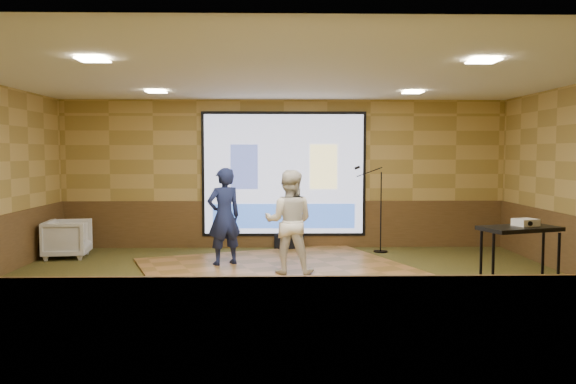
{
  "coord_description": "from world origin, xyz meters",
  "views": [
    {
      "loc": [
        -0.15,
        -7.89,
        1.93
      ],
      "look_at": [
        0.04,
        1.12,
        1.3
      ],
      "focal_mm": 35.0,
      "sensor_mm": 36.0,
      "label": 1
    }
  ],
  "objects_px": {
    "dance_floor": "(274,267)",
    "duffel_bag": "(289,241)",
    "banquet_chair": "(68,239)",
    "mic_stand": "(378,227)",
    "av_table": "(519,250)",
    "projector": "(526,222)",
    "player_right": "(289,222)",
    "player_left": "(224,216)",
    "projector_screen": "(284,175)"
  },
  "relations": [
    {
      "from": "av_table",
      "to": "duffel_bag",
      "type": "xyz_separation_m",
      "value": [
        -2.8,
        4.23,
        -0.56
      ]
    },
    {
      "from": "dance_floor",
      "to": "av_table",
      "type": "height_order",
      "value": "av_table"
    },
    {
      "from": "player_left",
      "to": "banquet_chair",
      "type": "bearing_deg",
      "value": -44.64
    },
    {
      "from": "projector_screen",
      "to": "player_right",
      "type": "bearing_deg",
      "value": -88.92
    },
    {
      "from": "dance_floor",
      "to": "player_right",
      "type": "distance_m",
      "value": 1.02
    },
    {
      "from": "banquet_chair",
      "to": "mic_stand",
      "type": "bearing_deg",
      "value": -92.12
    },
    {
      "from": "projector_screen",
      "to": "av_table",
      "type": "height_order",
      "value": "projector_screen"
    },
    {
      "from": "av_table",
      "to": "mic_stand",
      "type": "bearing_deg",
      "value": 105.58
    },
    {
      "from": "duffel_bag",
      "to": "projector",
      "type": "bearing_deg",
      "value": -55.2
    },
    {
      "from": "projector_screen",
      "to": "dance_floor",
      "type": "relative_size",
      "value": 0.79
    },
    {
      "from": "dance_floor",
      "to": "player_left",
      "type": "relative_size",
      "value": 2.55
    },
    {
      "from": "player_right",
      "to": "projector",
      "type": "bearing_deg",
      "value": 156.32
    },
    {
      "from": "projector",
      "to": "banquet_chair",
      "type": "xyz_separation_m",
      "value": [
        -7.0,
        3.34,
        -0.7
      ]
    },
    {
      "from": "mic_stand",
      "to": "player_right",
      "type": "bearing_deg",
      "value": -149.97
    },
    {
      "from": "dance_floor",
      "to": "player_right",
      "type": "xyz_separation_m",
      "value": [
        0.24,
        -0.54,
        0.83
      ]
    },
    {
      "from": "projector",
      "to": "player_left",
      "type": "bearing_deg",
      "value": 128.24
    },
    {
      "from": "dance_floor",
      "to": "banquet_chair",
      "type": "xyz_separation_m",
      "value": [
        -3.81,
        1.01,
        0.34
      ]
    },
    {
      "from": "av_table",
      "to": "projector",
      "type": "relative_size",
      "value": 3.76
    },
    {
      "from": "dance_floor",
      "to": "mic_stand",
      "type": "distance_m",
      "value": 2.54
    },
    {
      "from": "av_table",
      "to": "duffel_bag",
      "type": "height_order",
      "value": "av_table"
    },
    {
      "from": "dance_floor",
      "to": "mic_stand",
      "type": "bearing_deg",
      "value": 36.5
    },
    {
      "from": "projector",
      "to": "mic_stand",
      "type": "distance_m",
      "value": 4.03
    },
    {
      "from": "player_left",
      "to": "av_table",
      "type": "distance_m",
      "value": 4.71
    },
    {
      "from": "player_right",
      "to": "projector_screen",
      "type": "bearing_deg",
      "value": -81.39
    },
    {
      "from": "av_table",
      "to": "mic_stand",
      "type": "relative_size",
      "value": 0.6
    },
    {
      "from": "projector_screen",
      "to": "projector",
      "type": "relative_size",
      "value": 12.37
    },
    {
      "from": "player_left",
      "to": "av_table",
      "type": "xyz_separation_m",
      "value": [
        3.94,
        -2.57,
        -0.14
      ]
    },
    {
      "from": "dance_floor",
      "to": "projector_screen",
      "type": "bearing_deg",
      "value": 84.7
    },
    {
      "from": "duffel_bag",
      "to": "player_right",
      "type": "bearing_deg",
      "value": -91.28
    },
    {
      "from": "mic_stand",
      "to": "duffel_bag",
      "type": "distance_m",
      "value": 1.79
    },
    {
      "from": "mic_stand",
      "to": "projector",
      "type": "bearing_deg",
      "value": -91.64
    },
    {
      "from": "player_right",
      "to": "duffel_bag",
      "type": "xyz_separation_m",
      "value": [
        0.05,
        2.38,
        -0.69
      ]
    },
    {
      "from": "player_left",
      "to": "mic_stand",
      "type": "relative_size",
      "value": 0.98
    },
    {
      "from": "mic_stand",
      "to": "duffel_bag",
      "type": "bearing_deg",
      "value": 149.56
    },
    {
      "from": "dance_floor",
      "to": "projector",
      "type": "height_order",
      "value": "projector"
    },
    {
      "from": "mic_stand",
      "to": "dance_floor",
      "type": "bearing_deg",
      "value": -162.3
    },
    {
      "from": "av_table",
      "to": "projector",
      "type": "height_order",
      "value": "projector"
    },
    {
      "from": "dance_floor",
      "to": "projector",
      "type": "relative_size",
      "value": 15.69
    },
    {
      "from": "dance_floor",
      "to": "duffel_bag",
      "type": "height_order",
      "value": "duffel_bag"
    },
    {
      "from": "av_table",
      "to": "banquet_chair",
      "type": "distance_m",
      "value": 7.7
    },
    {
      "from": "projector_screen",
      "to": "player_left",
      "type": "distance_m",
      "value": 2.21
    },
    {
      "from": "player_left",
      "to": "projector",
      "type": "distance_m",
      "value": 4.76
    },
    {
      "from": "dance_floor",
      "to": "duffel_bag",
      "type": "xyz_separation_m",
      "value": [
        0.29,
        1.84,
        0.14
      ]
    },
    {
      "from": "dance_floor",
      "to": "mic_stand",
      "type": "relative_size",
      "value": 2.5
    },
    {
      "from": "player_left",
      "to": "banquet_chair",
      "type": "height_order",
      "value": "player_left"
    },
    {
      "from": "dance_floor",
      "to": "player_right",
      "type": "bearing_deg",
      "value": -66.37
    },
    {
      "from": "player_left",
      "to": "player_right",
      "type": "relative_size",
      "value": 1.01
    },
    {
      "from": "player_left",
      "to": "player_right",
      "type": "xyz_separation_m",
      "value": [
        1.09,
        -0.72,
        -0.01
      ]
    },
    {
      "from": "projector",
      "to": "projector_screen",
      "type": "bearing_deg",
      "value": 104.64
    },
    {
      "from": "mic_stand",
      "to": "banquet_chair",
      "type": "xyz_separation_m",
      "value": [
        -5.82,
        -0.47,
        -0.14
      ]
    }
  ]
}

